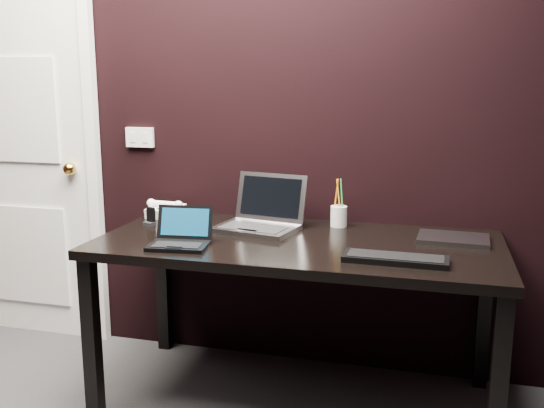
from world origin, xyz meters
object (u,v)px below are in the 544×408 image
(silver_laptop, at_px, (260,220))
(netbook, at_px, (180,239))
(pen_cup, at_px, (339,215))
(desk_phone, at_px, (166,210))
(mobile_phone, at_px, (150,219))
(door, at_px, (17,148))
(desk, at_px, (298,258))
(ext_keyboard, at_px, (395,259))
(closed_laptop, at_px, (453,239))

(silver_laptop, bearing_deg, netbook, -123.80)
(pen_cup, bearing_deg, desk_phone, -177.94)
(mobile_phone, bearing_deg, door, 162.25)
(netbook, height_order, pen_cup, pen_cup)
(desk, relative_size, ext_keyboard, 4.34)
(silver_laptop, bearing_deg, desk, -33.59)
(ext_keyboard, bearing_deg, desk, 153.21)
(pen_cup, bearing_deg, mobile_phone, -166.14)
(door, distance_m, desk, 1.73)
(mobile_phone, distance_m, pen_cup, 0.88)
(netbook, bearing_deg, mobile_phone, 133.43)
(door, bearing_deg, silver_laptop, -9.36)
(ext_keyboard, bearing_deg, silver_laptop, 150.86)
(silver_laptop, xyz_separation_m, desk_phone, (-0.52, 0.12, -0.01))
(closed_laptop, bearing_deg, ext_keyboard, -120.56)
(door, xyz_separation_m, closed_laptop, (2.29, -0.22, -0.29))
(desk_phone, bearing_deg, door, 172.78)
(ext_keyboard, distance_m, closed_laptop, 0.43)
(desk, bearing_deg, desk_phone, 160.47)
(pen_cup, bearing_deg, netbook, -138.52)
(closed_laptop, relative_size, pen_cup, 1.33)
(desk, relative_size, netbook, 6.55)
(door, relative_size, mobile_phone, 25.13)
(ext_keyboard, relative_size, closed_laptop, 1.31)
(silver_laptop, relative_size, ext_keyboard, 1.02)
(netbook, height_order, desk_phone, netbook)
(netbook, bearing_deg, silver_laptop, 56.20)
(door, relative_size, netbook, 8.25)
(netbook, height_order, ext_keyboard, netbook)
(door, distance_m, netbook, 1.37)
(desk, relative_size, closed_laptop, 5.67)
(door, relative_size, silver_laptop, 5.36)
(netbook, height_order, mobile_phone, netbook)
(desk_phone, bearing_deg, netbook, -59.00)
(desk, distance_m, ext_keyboard, 0.48)
(ext_keyboard, distance_m, pen_cup, 0.58)
(netbook, xyz_separation_m, ext_keyboard, (0.87, 0.00, -0.02))
(silver_laptop, bearing_deg, ext_keyboard, -29.14)
(door, xyz_separation_m, ext_keyboard, (2.07, -0.59, -0.29))
(netbook, relative_size, silver_laptop, 0.65)
(closed_laptop, distance_m, pen_cup, 0.53)
(closed_laptop, xyz_separation_m, desk_phone, (-1.37, 0.10, 0.03))
(netbook, distance_m, ext_keyboard, 0.87)
(closed_laptop, distance_m, mobile_phone, 1.36)
(netbook, relative_size, mobile_phone, 3.05)
(ext_keyboard, height_order, desk_phone, desk_phone)
(ext_keyboard, xyz_separation_m, desk_phone, (-1.15, 0.47, 0.02))
(desk_phone, bearing_deg, ext_keyboard, -22.27)
(desk_phone, bearing_deg, closed_laptop, -4.38)
(desk, bearing_deg, ext_keyboard, -26.79)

